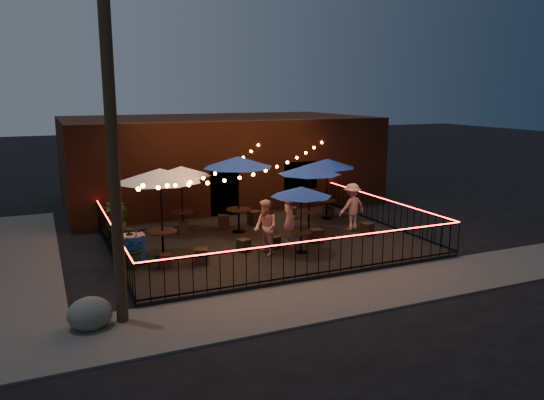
{
  "coord_description": "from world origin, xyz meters",
  "views": [
    {
      "loc": [
        -6.85,
        -14.3,
        5.18
      ],
      "look_at": [
        0.43,
        2.16,
        1.48
      ],
      "focal_mm": 35.0,
      "sensor_mm": 36.0,
      "label": 1
    }
  ],
  "objects_px": {
    "cafe_table_3": "(238,163)",
    "cafe_table_5": "(327,164)",
    "cafe_table_4": "(310,170)",
    "cafe_table_2": "(301,192)",
    "cafe_table_0": "(160,176)",
    "cafe_table_1": "(181,172)",
    "utility_pole": "(112,148)",
    "boulder": "(90,314)",
    "cooler": "(133,248)"
  },
  "relations": [
    {
      "from": "utility_pole",
      "to": "cafe_table_5",
      "type": "distance_m",
      "value": 11.14
    },
    {
      "from": "cafe_table_0",
      "to": "cafe_table_4",
      "type": "relative_size",
      "value": 1.07
    },
    {
      "from": "cafe_table_0",
      "to": "cafe_table_1",
      "type": "height_order",
      "value": "cafe_table_0"
    },
    {
      "from": "cafe_table_3",
      "to": "cafe_table_5",
      "type": "relative_size",
      "value": 1.1
    },
    {
      "from": "cafe_table_3",
      "to": "boulder",
      "type": "xyz_separation_m",
      "value": [
        -5.71,
        -5.95,
        -2.32
      ]
    },
    {
      "from": "cafe_table_5",
      "to": "boulder",
      "type": "relative_size",
      "value": 2.7
    },
    {
      "from": "cafe_table_4",
      "to": "cafe_table_1",
      "type": "bearing_deg",
      "value": 155.05
    },
    {
      "from": "cafe_table_4",
      "to": "cafe_table_2",
      "type": "bearing_deg",
      "value": -123.39
    },
    {
      "from": "cafe_table_2",
      "to": "cafe_table_3",
      "type": "height_order",
      "value": "cafe_table_3"
    },
    {
      "from": "utility_pole",
      "to": "cafe_table_0",
      "type": "xyz_separation_m",
      "value": [
        1.8,
        3.92,
        -1.31
      ]
    },
    {
      "from": "cafe_table_2",
      "to": "utility_pole",
      "type": "bearing_deg",
      "value": -155.31
    },
    {
      "from": "cafe_table_0",
      "to": "cafe_table_4",
      "type": "xyz_separation_m",
      "value": [
        5.53,
        0.94,
        -0.26
      ]
    },
    {
      "from": "utility_pole",
      "to": "cafe_table_1",
      "type": "xyz_separation_m",
      "value": [
        3.17,
        6.8,
        -1.65
      ]
    },
    {
      "from": "cafe_table_1",
      "to": "utility_pole",
      "type": "bearing_deg",
      "value": -114.97
    },
    {
      "from": "cafe_table_3",
      "to": "cafe_table_5",
      "type": "xyz_separation_m",
      "value": [
        3.96,
        0.53,
        -0.32
      ]
    },
    {
      "from": "utility_pole",
      "to": "cooler",
      "type": "height_order",
      "value": "utility_pole"
    },
    {
      "from": "cafe_table_1",
      "to": "cooler",
      "type": "height_order",
      "value": "cafe_table_1"
    },
    {
      "from": "cafe_table_5",
      "to": "cafe_table_2",
      "type": "bearing_deg",
      "value": -129.4
    },
    {
      "from": "cooler",
      "to": "boulder",
      "type": "bearing_deg",
      "value": -112.66
    },
    {
      "from": "cafe_table_0",
      "to": "cafe_table_5",
      "type": "bearing_deg",
      "value": 19.23
    },
    {
      "from": "cafe_table_0",
      "to": "boulder",
      "type": "relative_size",
      "value": 3.15
    },
    {
      "from": "utility_pole",
      "to": "cafe_table_0",
      "type": "relative_size",
      "value": 2.71
    },
    {
      "from": "cooler",
      "to": "boulder",
      "type": "distance_m",
      "value": 4.23
    },
    {
      "from": "boulder",
      "to": "utility_pole",
      "type": "bearing_deg",
      "value": 5.98
    },
    {
      "from": "cafe_table_4",
      "to": "cafe_table_5",
      "type": "relative_size",
      "value": 1.09
    },
    {
      "from": "utility_pole",
      "to": "boulder",
      "type": "xyz_separation_m",
      "value": [
        -0.7,
        -0.07,
        -3.63
      ]
    },
    {
      "from": "cafe_table_1",
      "to": "boulder",
      "type": "bearing_deg",
      "value": -119.39
    },
    {
      "from": "cafe_table_1",
      "to": "cafe_table_2",
      "type": "xyz_separation_m",
      "value": [
        2.76,
        -4.07,
        -0.25
      ]
    },
    {
      "from": "cooler",
      "to": "cafe_table_0",
      "type": "bearing_deg",
      "value": 4.92
    },
    {
      "from": "cafe_table_1",
      "to": "cafe_table_5",
      "type": "relative_size",
      "value": 1.12
    },
    {
      "from": "cafe_table_3",
      "to": "boulder",
      "type": "relative_size",
      "value": 2.96
    },
    {
      "from": "cafe_table_0",
      "to": "cafe_table_3",
      "type": "distance_m",
      "value": 3.75
    },
    {
      "from": "cafe_table_2",
      "to": "cooler",
      "type": "relative_size",
      "value": 2.81
    },
    {
      "from": "cafe_table_4",
      "to": "cafe_table_3",
      "type": "bearing_deg",
      "value": 156.33
    },
    {
      "from": "cafe_table_4",
      "to": "cooler",
      "type": "distance_m",
      "value": 6.77
    },
    {
      "from": "cafe_table_3",
      "to": "boulder",
      "type": "bearing_deg",
      "value": -133.78
    },
    {
      "from": "cafe_table_5",
      "to": "cafe_table_3",
      "type": "bearing_deg",
      "value": -172.31
    },
    {
      "from": "cafe_table_1",
      "to": "cooler",
      "type": "distance_m",
      "value": 4.12
    },
    {
      "from": "cafe_table_1",
      "to": "cafe_table_3",
      "type": "height_order",
      "value": "cafe_table_3"
    },
    {
      "from": "cafe_table_3",
      "to": "cafe_table_5",
      "type": "distance_m",
      "value": 4.01
    },
    {
      "from": "cafe_table_5",
      "to": "cooler",
      "type": "distance_m",
      "value": 8.64
    },
    {
      "from": "utility_pole",
      "to": "cafe_table_5",
      "type": "relative_size",
      "value": 3.16
    },
    {
      "from": "cafe_table_2",
      "to": "cafe_table_4",
      "type": "relative_size",
      "value": 0.89
    },
    {
      "from": "cafe_table_4",
      "to": "boulder",
      "type": "bearing_deg",
      "value": -148.48
    },
    {
      "from": "cafe_table_3",
      "to": "cafe_table_2",
      "type": "bearing_deg",
      "value": -73.58
    },
    {
      "from": "cafe_table_5",
      "to": "utility_pole",
      "type": "bearing_deg",
      "value": -144.4
    },
    {
      "from": "utility_pole",
      "to": "cafe_table_5",
      "type": "bearing_deg",
      "value": 35.6
    },
    {
      "from": "cafe_table_0",
      "to": "cooler",
      "type": "xyz_separation_m",
      "value": [
        -0.9,
        -0.08,
        -2.1
      ]
    },
    {
      "from": "cafe_table_1",
      "to": "cafe_table_2",
      "type": "bearing_deg",
      "value": -55.81
    },
    {
      "from": "utility_pole",
      "to": "cafe_table_4",
      "type": "height_order",
      "value": "utility_pole"
    }
  ]
}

